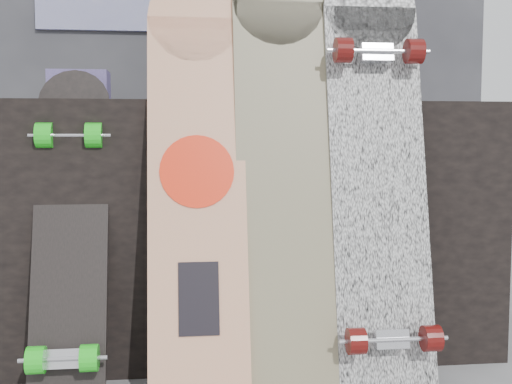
{
  "coord_description": "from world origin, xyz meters",
  "views": [
    {
      "loc": [
        -0.2,
        -1.62,
        0.7
      ],
      "look_at": [
        0.02,
        0.2,
        0.54
      ],
      "focal_mm": 45.0,
      "sensor_mm": 36.0,
      "label": 1
    }
  ],
  "objects": [
    {
      "name": "vendor_table",
      "position": [
        0.0,
        0.5,
        0.4
      ],
      "size": [
        1.6,
        0.6,
        0.8
      ],
      "primitive_type": "cube",
      "color": "black",
      "rests_on": "ground"
    },
    {
      "name": "booth",
      "position": [
        0.0,
        1.35,
        1.1
      ],
      "size": [
        2.4,
        0.22,
        2.2
      ],
      "color": "#303035",
      "rests_on": "ground"
    },
    {
      "name": "merch_box_purple",
      "position": [
        -0.51,
        0.46,
        0.85
      ],
      "size": [
        0.18,
        0.12,
        0.1
      ],
      "primitive_type": "cube",
      "color": "#3D366E",
      "rests_on": "vendor_table"
    },
    {
      "name": "merch_box_small",
      "position": [
        0.51,
        0.58,
        0.86
      ],
      "size": [
        0.14,
        0.14,
        0.12
      ],
      "primitive_type": "cube",
      "color": "#3D366E",
      "rests_on": "vendor_table"
    },
    {
      "name": "merch_box_flat",
      "position": [
        0.02,
        0.56,
        0.83
      ],
      "size": [
        0.22,
        0.1,
        0.06
      ],
      "primitive_type": "cube",
      "color": "#D1B78C",
      "rests_on": "vendor_table"
    },
    {
      "name": "longboard_geisha",
      "position": [
        -0.15,
        0.14,
        0.62
      ],
      "size": [
        0.27,
        0.33,
        1.17
      ],
      "rotation": [
        -0.26,
        0.0,
        0.0
      ],
      "color": "tan",
      "rests_on": "ground"
    },
    {
      "name": "longboard_celtic",
      "position": [
        0.09,
        0.15,
        0.65
      ],
      "size": [
        0.27,
        0.3,
        1.22
      ],
      "rotation": [
        -0.23,
        0.0,
        0.0
      ],
      "color": "#C3B785",
      "rests_on": "ground"
    },
    {
      "name": "longboard_cascadia",
      "position": [
        0.36,
        0.13,
        0.63
      ],
      "size": [
        0.27,
        0.34,
        1.21
      ],
      "rotation": [
        -0.22,
        0.0,
        0.0
      ],
      "color": "white",
      "rests_on": "ground"
    },
    {
      "name": "skateboard_dark",
      "position": [
        -0.5,
        0.18,
        0.46
      ],
      "size": [
        0.2,
        0.35,
        0.89
      ],
      "rotation": [
        -0.31,
        0.0,
        0.0
      ],
      "color": "black",
      "rests_on": "ground"
    }
  ]
}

